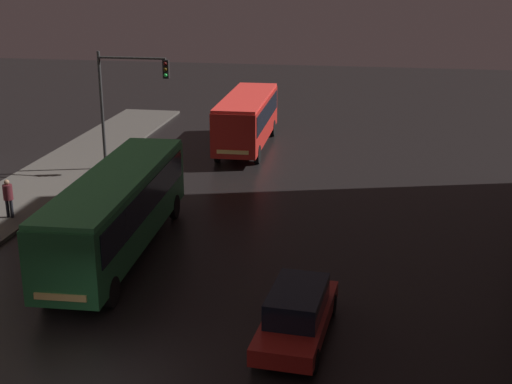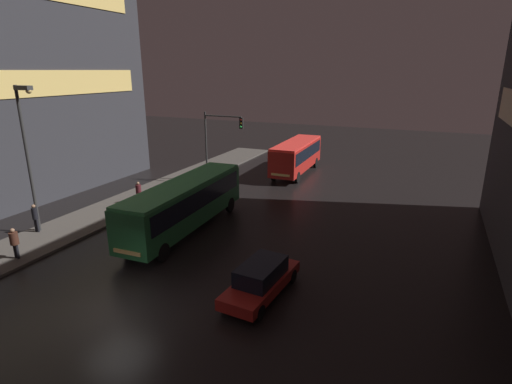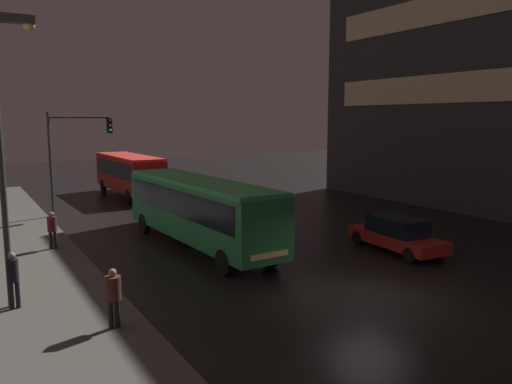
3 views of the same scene
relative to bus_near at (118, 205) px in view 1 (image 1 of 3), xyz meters
name	(u,v)px [view 1 (image 1 of 3)]	position (x,y,z in m)	size (l,w,h in m)	color
bus_near	(118,205)	(0.00, 0.00, 0.00)	(2.77, 11.19, 3.11)	#236B38
bus_far	(247,116)	(1.76, 16.35, -0.02)	(2.63, 9.30, 3.08)	#AD1E19
car_taxi	(297,313)	(7.18, -5.01, -1.13)	(2.08, 4.84, 1.54)	maroon
pedestrian_far	(8,195)	(-5.81, 2.65, -0.79)	(0.53, 0.53, 1.64)	black
traffic_light_main	(125,91)	(-3.30, 10.35, 2.29)	(3.67, 0.35, 6.16)	#2D2D2D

